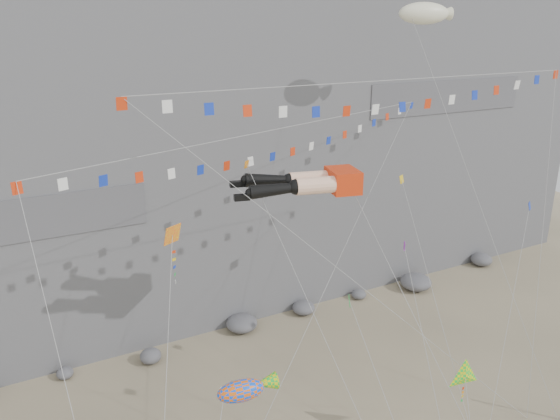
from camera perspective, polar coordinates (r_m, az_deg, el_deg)
name	(u,v)px	position (r m, az deg, el deg)	size (l,w,h in m)	color
cliff	(169,17)	(54.40, -11.53, 19.13)	(80.00, 28.00, 50.00)	slate
talus_boulders	(242,324)	(46.64, -4.01, -11.77)	(60.00, 3.00, 1.20)	slate
legs_kite	(310,183)	(31.74, 3.11, 2.85)	(8.22, 17.36, 21.52)	red
flag_banner_upper	(283,128)	(34.66, 0.29, 8.53)	(31.36, 21.24, 27.65)	red
flag_banner_lower	(391,81)	(30.33, 11.54, 13.09)	(28.62, 5.89, 24.02)	red
harlequin_kite	(172,236)	(26.27, -11.18, -2.64)	(5.14, 8.60, 17.05)	red
fish_windsock	(241,391)	(28.36, -4.12, -18.36)	(7.29, 6.91, 10.71)	#EF5B0C
delta_kite	(465,377)	(34.08, 18.78, -16.19)	(6.15, 7.30, 9.94)	yellow
blimp_windsock	(424,14)	(41.98, 14.81, 19.19)	(4.70, 15.23, 28.66)	#EEEAC4
small_kite_a	(251,175)	(31.06, -3.01, 3.68)	(3.52, 13.12, 21.04)	orange
small_kite_b	(405,250)	(34.78, 12.95, -4.10)	(4.07, 10.27, 15.12)	purple
small_kite_c	(350,304)	(30.21, 7.37, -9.69)	(1.21, 8.91, 12.90)	green
small_kite_d	(403,183)	(38.40, 12.71, 2.73)	(5.32, 15.07, 20.68)	gold
small_kite_e	(529,211)	(37.55, 24.54, -0.13)	(10.10, 6.99, 17.61)	#132EAB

